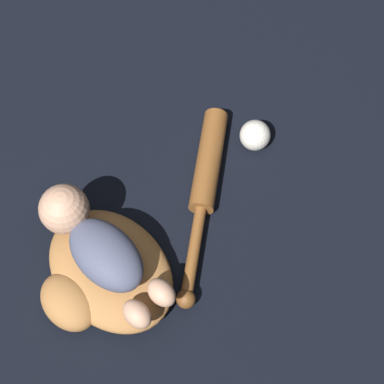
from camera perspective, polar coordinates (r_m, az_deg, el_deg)
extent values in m
plane|color=black|center=(1.33, -6.42, -9.94)|extent=(6.00, 6.00, 0.00)
ellipsoid|color=#A8703D|center=(1.32, -7.26, -6.84)|extent=(0.36, 0.32, 0.07)
ellipsoid|color=#A8703D|center=(1.31, -10.90, -9.56)|extent=(0.16, 0.14, 0.07)
ellipsoid|color=#4C516B|center=(1.25, -7.65, -5.55)|extent=(0.21, 0.17, 0.08)
sphere|color=tan|center=(1.29, -11.30, -1.50)|extent=(0.10, 0.10, 0.10)
ellipsoid|color=tan|center=(1.22, -4.91, -10.76)|extent=(0.08, 0.07, 0.05)
ellipsoid|color=tan|center=(1.23, -2.73, -8.92)|extent=(0.08, 0.07, 0.05)
cylinder|color=brown|center=(1.43, 1.51, 2.84)|extent=(0.13, 0.25, 0.06)
cylinder|color=brown|center=(1.33, 0.14, -5.40)|extent=(0.08, 0.20, 0.02)
sphere|color=brown|center=(1.29, -0.55, -9.49)|extent=(0.04, 0.04, 0.04)
sphere|color=silver|center=(1.46, 5.63, 5.04)|extent=(0.07, 0.07, 0.07)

